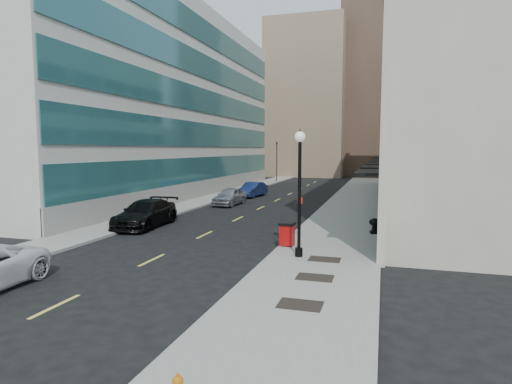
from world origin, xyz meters
The scene contains 21 objects.
ground centered at (0.00, 0.00, 0.00)m, with size 160.00×160.00×0.00m, color black.
sidewalk_right centered at (7.50, 20.00, 0.07)m, with size 5.00×80.00×0.15m, color gray.
sidewalk_left centered at (-6.50, 20.00, 0.07)m, with size 3.00×80.00×0.15m, color gray.
building_right centered at (16.94, 26.99, 8.99)m, with size 15.30×46.50×18.25m.
building_left centered at (-15.95, 27.00, 9.99)m, with size 16.14×46.00×20.00m.
skyline_tan_near centered at (-4.00, 68.00, 14.00)m, with size 14.00×18.00×28.00m, color #866C57.
skyline_brown centered at (8.00, 72.00, 17.00)m, with size 12.00×16.00×34.00m, color brown.
skyline_tan_far centered at (-14.00, 78.00, 11.00)m, with size 12.00×14.00×22.00m, color #866C57.
skyline_stone centered at (18.00, 66.00, 10.00)m, with size 10.00×14.00×20.00m, color beige.
grate_near centered at (7.60, -2.00, 0.15)m, with size 1.40×1.00×0.01m, color black.
grate_mid centered at (7.60, 1.00, 0.15)m, with size 1.40×1.00×0.01m, color black.
grate_far centered at (7.60, 3.80, 0.15)m, with size 1.40×1.00×0.01m, color black.
road_centerline centered at (0.00, 17.00, 0.01)m, with size 0.15×68.20×0.01m.
traffic_signal centered at (-5.50, 48.00, 5.72)m, with size 0.66×0.66×6.98m.
car_black_pickup centered at (-4.74, 9.35, 0.86)m, with size 2.42×5.95×1.73m, color black.
car_silver_sedan centered at (-3.20, 21.00, 0.79)m, with size 1.87×4.64×1.58m, color #9D9FA5.
car_blue_sedan centered at (-3.20, 28.00, 0.77)m, with size 1.62×4.65×1.53m, color navy.
trash_bin centered at (5.41, 5.98, 0.79)m, with size 0.80×0.86×1.19m.
lamppost centered at (6.40, 4.00, 3.56)m, with size 0.48×0.48×5.80m.
sign_post centered at (5.53, 8.77, 1.66)m, with size 0.27×0.08×2.34m.
urn_planter centered at (9.60, 10.52, 0.69)m, with size 0.64×0.64×0.89m.
Camera 1 is at (10.00, -14.90, 5.05)m, focal length 30.00 mm.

